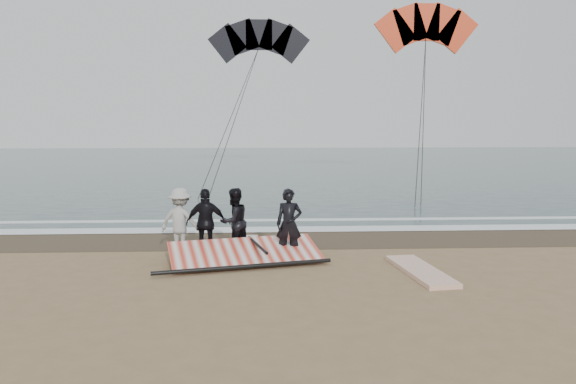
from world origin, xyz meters
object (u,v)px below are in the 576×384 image
at_px(board_white, 421,271).
at_px(man_main, 289,224).
at_px(board_cream, 244,246).
at_px(sail_rig, 243,254).

bearing_deg(board_white, man_main, 145.77).
distance_m(board_cream, sail_rig, 1.57).
height_order(board_white, board_cream, board_white).
xyz_separation_m(board_cream, sail_rig, (0.01, -1.57, 0.14)).
height_order(man_main, sail_rig, man_main).
distance_m(board_white, board_cream, 5.01).
xyz_separation_m(board_white, board_cream, (-4.13, 2.84, -0.00)).
bearing_deg(sail_rig, board_cream, 90.54).
height_order(board_cream, sail_rig, sail_rig).
distance_m(man_main, board_white, 3.42).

